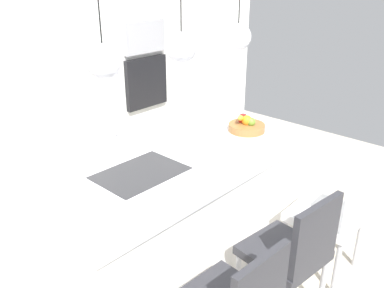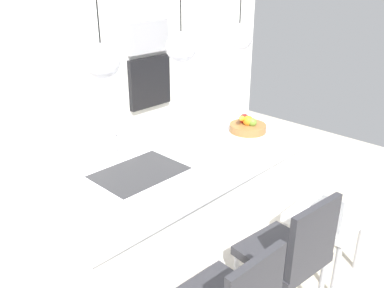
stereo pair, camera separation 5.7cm
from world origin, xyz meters
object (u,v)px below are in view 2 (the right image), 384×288
object	(u,v)px
fruit_bowl	(247,126)
chair_far	(336,214)
microwave	(147,37)
oven	(149,82)
chair_middle	(291,252)

from	to	relation	value
fruit_bowl	chair_far	world-z (taller)	fruit_bowl
microwave	chair_far	size ratio (longest dim) A/B	0.60
microwave	oven	size ratio (longest dim) A/B	0.96
fruit_bowl	microwave	world-z (taller)	microwave
oven	fruit_bowl	bearing A→B (deg)	-102.21
oven	chair_middle	distance (m)	2.73
chair_far	chair_middle	bearing A→B (deg)	179.93
microwave	chair_middle	xyz separation A→B (m)	(-1.03, -2.49, -0.91)
fruit_bowl	chair_middle	size ratio (longest dim) A/B	0.32
oven	chair_middle	xyz separation A→B (m)	(-1.03, -2.49, -0.41)
chair_far	microwave	bearing A→B (deg)	80.05
microwave	oven	distance (m)	0.50
fruit_bowl	oven	distance (m)	1.67
chair_middle	microwave	bearing A→B (deg)	67.62
chair_middle	oven	bearing A→B (deg)	67.62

